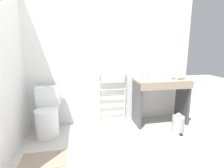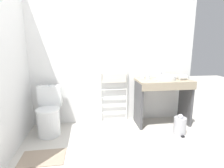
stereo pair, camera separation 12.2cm
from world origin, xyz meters
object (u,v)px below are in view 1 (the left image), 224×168
towel_radiator (113,86)px  sink_basin (164,77)px  toilet (48,115)px  trash_bin (178,124)px  cup_near_edge (146,76)px  hair_dryer (180,77)px  cup_near_wall (141,76)px

towel_radiator → sink_basin: 0.94m
toilet → sink_basin: 2.10m
toilet → towel_radiator: (1.13, 0.31, 0.36)m
trash_bin → cup_near_edge: bearing=125.8°
toilet → sink_basin: bearing=3.0°
towel_radiator → hair_dryer: towel_radiator is taller
sink_basin → trash_bin: size_ratio=1.02×
sink_basin → towel_radiator: bearing=167.3°
cup_near_wall → sink_basin: bearing=-17.7°
towel_radiator → trash_bin: (0.98, -0.65, -0.55)m
trash_bin → cup_near_wall: bearing=129.8°
toilet → towel_radiator: size_ratio=0.81×
cup_near_wall → cup_near_edge: cup_near_edge is taller
sink_basin → hair_dryer: bearing=-12.3°
cup_near_edge → hair_dryer: cup_near_edge is taller
hair_dryer → trash_bin: hair_dryer is taller
cup_near_edge → cup_near_wall: bearing=156.3°
toilet → cup_near_wall: size_ratio=8.74×
towel_radiator → hair_dryer: bearing=-12.6°
towel_radiator → toilet: bearing=-164.7°
toilet → cup_near_edge: cup_near_edge is taller
cup_near_wall → trash_bin: 1.04m
toilet → hair_dryer: 2.38m
hair_dryer → trash_bin: size_ratio=0.53×
cup_near_wall → toilet: bearing=-172.0°
cup_near_wall → cup_near_edge: (0.09, -0.04, 0.00)m
toilet → cup_near_edge: bearing=6.3°
toilet → sink_basin: size_ratio=2.20×
sink_basin → cup_near_wall: (-0.39, 0.13, 0.01)m
towel_radiator → sink_basin: (0.90, -0.20, 0.17)m
towel_radiator → trash_bin: size_ratio=2.79×
cup_near_edge → hair_dryer: 0.60m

